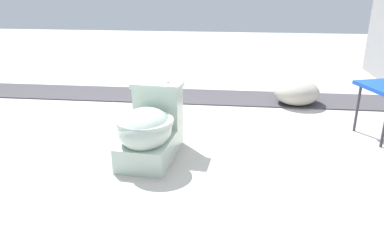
# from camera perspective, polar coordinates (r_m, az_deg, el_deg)

# --- Properties ---
(ground_plane) EXTENTS (14.00, 14.00, 0.00)m
(ground_plane) POSITION_cam_1_polar(r_m,az_deg,el_deg) (3.01, -8.55, -3.38)
(ground_plane) COLOR #B7B2A8
(gravel_strip) EXTENTS (0.56, 8.00, 0.01)m
(gravel_strip) POSITION_cam_1_polar(r_m,az_deg,el_deg) (4.12, 2.74, 3.51)
(gravel_strip) COLOR #423F44
(gravel_strip) RESTS_ON ground
(toilet) EXTENTS (0.66, 0.43, 0.52)m
(toilet) POSITION_cam_1_polar(r_m,az_deg,el_deg) (2.66, -6.45, -1.38)
(toilet) COLOR #B2C6B7
(toilet) RESTS_ON ground
(boulder_near) EXTENTS (0.65, 0.65, 0.26)m
(boulder_near) POSITION_cam_1_polar(r_m,az_deg,el_deg) (4.01, 15.64, 4.14)
(boulder_near) COLOR #ADA899
(boulder_near) RESTS_ON ground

